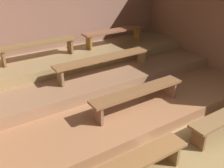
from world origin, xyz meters
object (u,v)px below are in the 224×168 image
Objects in this scene: bench_upper_right at (114,33)px; bench_floor_right at (223,120)px; bench_floor_left at (141,161)px; bench_upper_left at (38,46)px; bench_lower_center at (138,93)px; bench_middle_center at (105,60)px.

bench_floor_right is at bearing -92.40° from bench_upper_right.
bench_floor_left is at bearing 180.00° from bench_floor_right.
bench_floor_right is 4.07m from bench_upper_left.
bench_lower_center is 1.07× the size of bench_upper_left.
bench_upper_left is (-0.15, 3.53, 0.68)m from bench_floor_left.
bench_upper_right is (0.15, 3.53, 0.68)m from bench_floor_right.
bench_lower_center is at bearing -113.89° from bench_upper_right.
bench_lower_center is (0.86, 1.17, 0.23)m from bench_floor_left.
bench_upper_left reaches higher than bench_floor_right.
bench_floor_right is at bearing -61.60° from bench_upper_left.
bench_upper_left and bench_upper_right have the same top height.
bench_lower_center reaches higher than bench_floor_left.
bench_floor_left is at bearing -111.00° from bench_middle_center.
bench_lower_center is 1.29m from bench_middle_center.
bench_floor_right is at bearing -52.58° from bench_lower_center.
bench_middle_center is (0.07, 1.27, 0.23)m from bench_lower_center.
bench_upper_right is at bearing 87.60° from bench_floor_right.
bench_upper_left reaches higher than bench_middle_center.
bench_lower_center reaches higher than bench_floor_right.
bench_middle_center is (-0.82, 2.44, 0.46)m from bench_floor_right.
bench_middle_center is 1.30× the size of bench_upper_left.
bench_upper_right is at bearing 66.11° from bench_lower_center.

